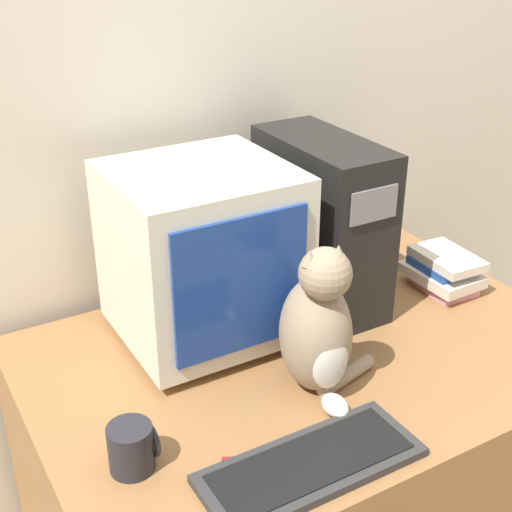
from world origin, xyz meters
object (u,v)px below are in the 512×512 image
(cat, at_px, (318,329))
(keyboard, at_px, (311,465))
(book_stack, at_px, (443,271))
(pen, at_px, (263,459))
(crt_monitor, at_px, (203,254))
(mug, at_px, (132,447))
(computer_tower, at_px, (321,223))

(cat, bearing_deg, keyboard, -118.34)
(book_stack, distance_m, pen, 0.85)
(keyboard, height_order, pen, keyboard)
(crt_monitor, relative_size, cat, 1.22)
(keyboard, bearing_deg, cat, 53.43)
(pen, relative_size, mug, 1.47)
(crt_monitor, xyz_separation_m, mug, (-0.32, -0.35, -0.17))
(crt_monitor, xyz_separation_m, keyboard, (-0.04, -0.52, -0.21))
(pen, bearing_deg, crt_monitor, 77.18)
(crt_monitor, distance_m, cat, 0.34)
(keyboard, bearing_deg, crt_monitor, 85.97)
(crt_monitor, relative_size, mug, 4.47)
(computer_tower, bearing_deg, keyboard, -125.68)
(book_stack, height_order, pen, book_stack)
(computer_tower, distance_m, pen, 0.68)
(book_stack, relative_size, mug, 2.15)
(keyboard, xyz_separation_m, mug, (-0.29, 0.17, 0.04))
(mug, bearing_deg, book_stack, 13.04)
(computer_tower, relative_size, pen, 3.12)
(mug, bearing_deg, pen, -26.08)
(computer_tower, height_order, book_stack, computer_tower)
(cat, xyz_separation_m, pen, (-0.22, -0.14, -0.15))
(book_stack, bearing_deg, keyboard, -150.41)
(keyboard, bearing_deg, computer_tower, 54.32)
(crt_monitor, relative_size, keyboard, 0.99)
(cat, height_order, mug, cat)
(computer_tower, relative_size, mug, 4.60)
(mug, bearing_deg, computer_tower, 28.20)
(cat, distance_m, book_stack, 0.60)
(computer_tower, distance_m, cat, 0.41)
(crt_monitor, bearing_deg, cat, -69.95)
(book_stack, height_order, mug, book_stack)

